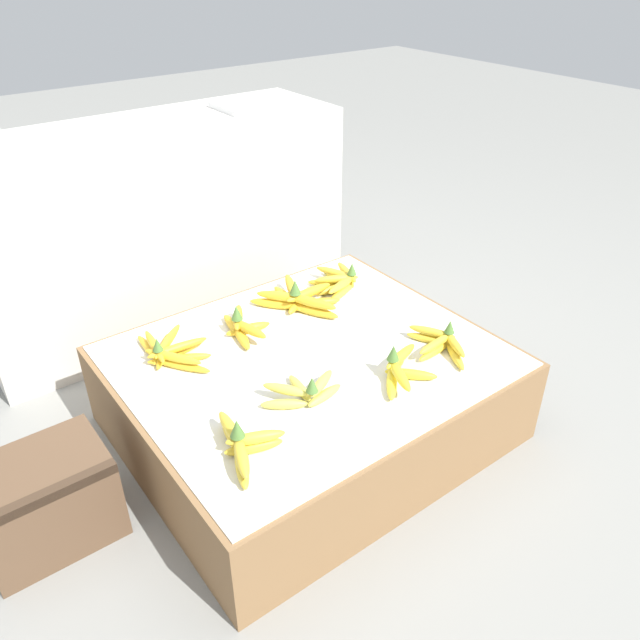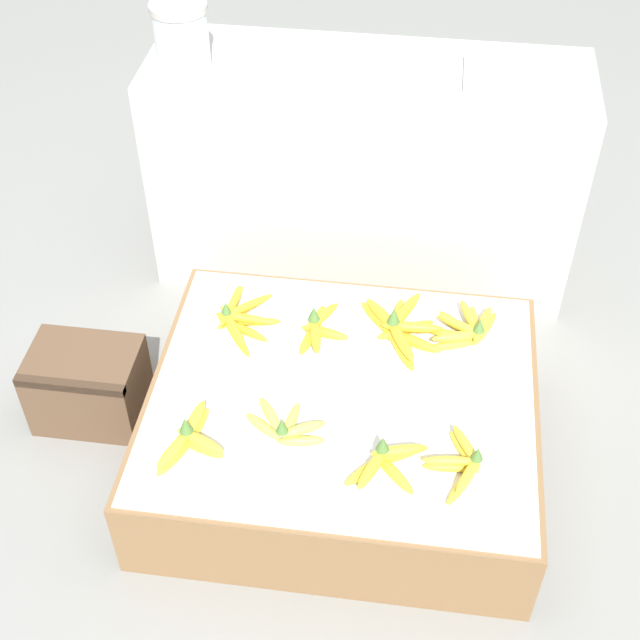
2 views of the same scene
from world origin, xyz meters
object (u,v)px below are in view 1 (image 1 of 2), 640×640
at_px(banana_bunch_middle_midright, 298,299).
at_px(banana_bunch_front_midleft, 304,391).
at_px(banana_bunch_front_right, 441,343).
at_px(banana_bunch_middle_midleft, 242,326).
at_px(banana_bunch_middle_right, 340,280).
at_px(foam_tray_white, 258,103).
at_px(banana_bunch_front_left, 242,444).
at_px(wooden_crate, 46,501).
at_px(banana_bunch_middle_left, 169,352).
at_px(banana_bunch_front_midright, 400,369).

bearing_deg(banana_bunch_middle_midright, banana_bunch_front_midleft, -123.58).
height_order(banana_bunch_front_right, banana_bunch_middle_midleft, banana_bunch_middle_midleft).
xyz_separation_m(banana_bunch_middle_right, foam_tray_white, (0.08, 0.56, 0.42)).
relative_size(banana_bunch_front_left, banana_bunch_middle_right, 1.12).
height_order(banana_bunch_front_left, banana_bunch_middle_right, banana_bunch_front_left).
relative_size(banana_bunch_middle_midright, foam_tray_white, 0.92).
xyz_separation_m(wooden_crate, banana_bunch_middle_left, (0.39, 0.15, 0.16)).
bearing_deg(banana_bunch_middle_midright, banana_bunch_front_left, -136.24).
xyz_separation_m(banana_bunch_middle_left, banana_bunch_middle_midright, (0.42, 0.01, 0.01)).
bearing_deg(banana_bunch_front_midright, wooden_crate, 161.59).
xyz_separation_m(banana_bunch_front_midright, foam_tray_white, (0.25, 1.01, 0.42)).
bearing_deg(banana_bunch_middle_right, banana_bunch_middle_midright, -172.70).
distance_m(banana_bunch_middle_left, banana_bunch_middle_midleft, 0.21).
height_order(banana_bunch_front_left, banana_bunch_front_midleft, banana_bunch_front_left).
height_order(banana_bunch_front_right, banana_bunch_middle_midright, banana_bunch_middle_midright).
height_order(banana_bunch_front_midleft, banana_bunch_middle_right, banana_bunch_front_midleft).
bearing_deg(banana_bunch_middle_left, banana_bunch_middle_right, 3.42).
distance_m(wooden_crate, banana_bunch_front_midright, 0.87).
xyz_separation_m(banana_bunch_front_right, foam_tray_white, (0.08, 0.99, 0.42)).
bearing_deg(foam_tray_white, banana_bunch_front_midright, -103.93).
relative_size(banana_bunch_front_midleft, banana_bunch_front_right, 0.95).
bearing_deg(banana_bunch_front_midleft, banana_bunch_front_right, -7.12).
distance_m(banana_bunch_front_midright, banana_bunch_middle_right, 0.49).
bearing_deg(banana_bunch_middle_right, banana_bunch_middle_midleft, -172.59).
xyz_separation_m(banana_bunch_front_midleft, banana_bunch_front_midright, (0.24, -0.07, 0.00)).
xyz_separation_m(wooden_crate, banana_bunch_front_right, (0.98, -0.25, 0.16)).
bearing_deg(banana_bunch_front_midleft, banana_bunch_middle_right, 42.81).
distance_m(banana_bunch_middle_midleft, banana_bunch_middle_midright, 0.21).
distance_m(banana_bunch_front_right, foam_tray_white, 1.08).
relative_size(wooden_crate, banana_bunch_middle_midleft, 1.40).
xyz_separation_m(banana_bunch_middle_left, foam_tray_white, (0.67, 0.59, 0.42)).
bearing_deg(banana_bunch_front_left, banana_bunch_middle_right, 35.99).
bearing_deg(banana_bunch_middle_midleft, banana_bunch_front_left, -120.73).
xyz_separation_m(banana_bunch_front_right, banana_bunch_middle_midright, (-0.17, 0.41, 0.00)).
bearing_deg(banana_bunch_front_left, banana_bunch_middle_left, 85.83).
bearing_deg(banana_bunch_front_left, banana_bunch_front_midleft, 18.43).
height_order(banana_bunch_front_left, banana_bunch_middle_left, banana_bunch_front_left).
bearing_deg(banana_bunch_middle_midleft, banana_bunch_middle_midright, 7.50).
bearing_deg(banana_bunch_front_midleft, banana_bunch_front_midright, -16.56).
bearing_deg(banana_bunch_middle_left, banana_bunch_middle_midright, 1.80).
height_order(wooden_crate, banana_bunch_front_right, banana_bunch_front_right).
height_order(banana_bunch_front_left, banana_bunch_middle_midright, banana_bunch_middle_midright).
distance_m(banana_bunch_front_left, banana_bunch_middle_right, 0.77).
relative_size(banana_bunch_front_midleft, banana_bunch_middle_right, 1.07).
relative_size(banana_bunch_front_midright, banana_bunch_middle_midleft, 0.92).
bearing_deg(banana_bunch_middle_midleft, wooden_crate, -167.44).
relative_size(banana_bunch_front_left, banana_bunch_middle_midright, 0.81).
distance_m(wooden_crate, banana_bunch_middle_left, 0.45).
distance_m(banana_bunch_front_midleft, banana_bunch_middle_midleft, 0.33).
height_order(banana_bunch_front_midright, banana_bunch_front_right, banana_bunch_front_midright).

